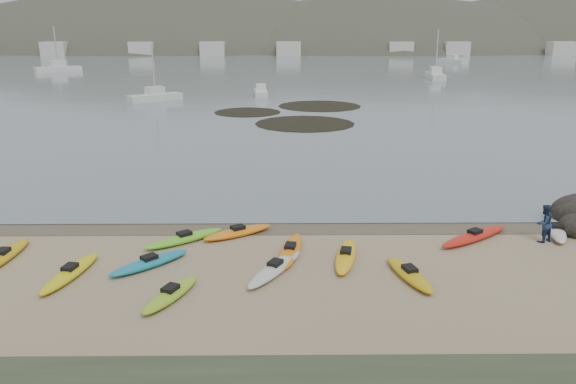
{
  "coord_description": "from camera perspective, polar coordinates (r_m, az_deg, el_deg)",
  "views": [
    {
      "loc": [
        -0.23,
        -23.64,
        8.53
      ],
      "look_at": [
        0.0,
        0.0,
        1.5
      ],
      "focal_mm": 35.0,
      "sensor_mm": 36.0,
      "label": 1
    }
  ],
  "objects": [
    {
      "name": "moored_boats",
      "position": [
        101.63,
        -1.21,
        12.04
      ],
      "size": [
        89.9,
        75.85,
        1.16
      ],
      "color": "silver",
      "rests_on": "ground"
    },
    {
      "name": "person_east",
      "position": [
        25.14,
        24.57,
        -2.91
      ],
      "size": [
        0.96,
        0.87,
        1.59
      ],
      "primitive_type": "imported",
      "rotation": [
        0.0,
        0.0,
        3.58
      ],
      "color": "navy",
      "rests_on": "ground"
    },
    {
      "name": "ground",
      "position": [
        25.14,
        0.0,
        -3.28
      ],
      "size": [
        600.0,
        600.0,
        0.0
      ],
      "primitive_type": "plane",
      "color": "tan",
      "rests_on": "ground"
    },
    {
      "name": "water",
      "position": [
        323.75,
        -0.54,
        15.06
      ],
      "size": [
        1200.0,
        1200.0,
        0.0
      ],
      "primitive_type": "plane",
      "color": "slate",
      "rests_on": "ground"
    },
    {
      "name": "far_hills",
      "position": [
        222.53,
        9.84,
        10.02
      ],
      "size": [
        550.0,
        135.0,
        80.0
      ],
      "color": "#384235",
      "rests_on": "ground"
    },
    {
      "name": "kelp_mats",
      "position": [
        56.85,
        1.07,
        7.96
      ],
      "size": [
        15.54,
        20.49,
        0.04
      ],
      "color": "black",
      "rests_on": "water"
    },
    {
      "name": "kayaks",
      "position": [
        21.51,
        -2.04,
        -6.32
      ],
      "size": [
        23.46,
        8.81,
        0.34
      ],
      "color": "red",
      "rests_on": "ground"
    },
    {
      "name": "far_town",
      "position": [
        168.88,
        1.6,
        14.34
      ],
      "size": [
        199.0,
        5.0,
        4.0
      ],
      "color": "beige",
      "rests_on": "ground"
    },
    {
      "name": "wet_sand",
      "position": [
        24.85,
        0.01,
        -3.51
      ],
      "size": [
        60.0,
        60.0,
        0.0
      ],
      "primitive_type": "plane",
      "color": "brown",
      "rests_on": "ground"
    }
  ]
}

